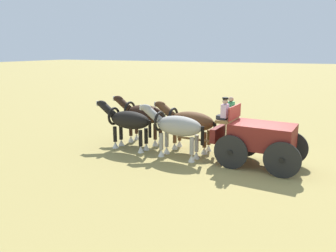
% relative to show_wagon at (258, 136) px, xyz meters
% --- Properties ---
extents(ground_plane, '(220.00, 220.00, 0.00)m').
position_rel_show_wagon_xyz_m(ground_plane, '(-0.17, 0.01, -1.24)').
color(ground_plane, '#9E8C4C').
extents(show_wagon, '(5.56, 2.14, 2.78)m').
position_rel_show_wagon_xyz_m(show_wagon, '(0.00, 0.00, 0.00)').
color(show_wagon, maroon).
rests_on(show_wagon, ground).
extents(draft_horse_rear_near, '(3.19, 1.04, 2.24)m').
position_rel_show_wagon_xyz_m(draft_horse_rear_near, '(3.45, 0.38, 0.13)').
color(draft_horse_rear_near, '#9E998E').
rests_on(draft_horse_rear_near, ground).
extents(draft_horse_rear_off, '(3.25, 1.08, 2.20)m').
position_rel_show_wagon_xyz_m(draft_horse_rear_off, '(3.35, -0.91, 0.10)').
color(draft_horse_rear_off, brown).
rests_on(draft_horse_rear_off, ground).
extents(draft_horse_lead_near, '(3.17, 1.02, 2.22)m').
position_rel_show_wagon_xyz_m(draft_horse_lead_near, '(6.05, 0.18, 0.11)').
color(draft_horse_lead_near, black).
rests_on(draft_horse_lead_near, ground).
extents(draft_horse_lead_off, '(3.16, 1.10, 2.30)m').
position_rel_show_wagon_xyz_m(draft_horse_lead_off, '(5.93, -1.11, 0.18)').
color(draft_horse_lead_off, '#331E14').
rests_on(draft_horse_lead_off, ground).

